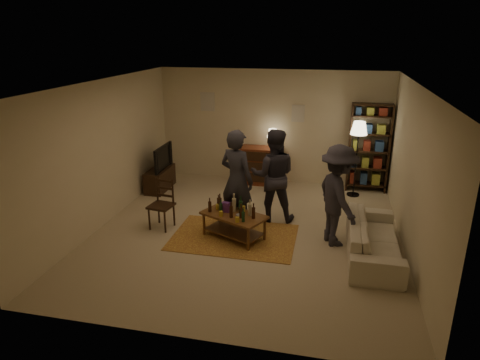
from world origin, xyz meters
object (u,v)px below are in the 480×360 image
(floor_lamp, at_px, (359,133))
(person_by_sofa, at_px, (338,196))
(dresser, at_px, (262,165))
(dining_chair, at_px, (163,202))
(tv_stand, at_px, (160,173))
(person_left, at_px, (237,180))
(sofa, at_px, (374,239))
(bookshelf, at_px, (369,147))
(person_right, at_px, (273,175))
(coffee_table, at_px, (233,217))

(floor_lamp, height_order, person_by_sofa, person_by_sofa)
(dresser, relative_size, person_by_sofa, 0.77)
(dining_chair, height_order, dresser, dresser)
(tv_stand, xyz_separation_m, person_left, (2.22, -1.64, 0.56))
(tv_stand, bearing_deg, person_by_sofa, -25.08)
(dresser, bearing_deg, sofa, -52.46)
(bookshelf, bearing_deg, person_by_sofa, -103.03)
(floor_lamp, height_order, sofa, floor_lamp)
(person_left, bearing_deg, tv_stand, -12.48)
(dresser, xyz_separation_m, sofa, (2.39, -3.11, -0.17))
(bookshelf, distance_m, person_left, 3.61)
(floor_lamp, bearing_deg, person_left, -134.97)
(dresser, bearing_deg, dining_chair, -116.50)
(person_left, bearing_deg, person_right, -114.40)
(dining_chair, height_order, sofa, dining_chair)
(floor_lamp, distance_m, sofa, 2.99)
(person_right, bearing_deg, dresser, -82.25)
(dining_chair, height_order, person_left, person_left)
(sofa, bearing_deg, coffee_table, 86.72)
(dining_chair, bearing_deg, tv_stand, 122.64)
(dresser, bearing_deg, person_right, -74.63)
(bookshelf, relative_size, person_left, 1.07)
(person_by_sofa, bearing_deg, bookshelf, -37.51)
(tv_stand, relative_size, person_right, 0.58)
(person_right, bearing_deg, sofa, 141.81)
(coffee_table, bearing_deg, dining_chair, 173.46)
(person_right, bearing_deg, dining_chair, 14.22)
(dresser, bearing_deg, bookshelf, 1.57)
(coffee_table, xyz_separation_m, person_left, (-0.03, 0.42, 0.54))
(bookshelf, xyz_separation_m, person_by_sofa, (-0.66, -2.87, -0.15))
(floor_lamp, height_order, person_left, person_left)
(dresser, relative_size, floor_lamp, 0.80)
(floor_lamp, bearing_deg, bookshelf, 56.90)
(person_left, xyz_separation_m, person_by_sofa, (1.81, -0.24, -0.06))
(floor_lamp, bearing_deg, sofa, -85.29)
(dining_chair, xyz_separation_m, person_left, (1.37, 0.26, 0.44))
(dresser, xyz_separation_m, person_left, (-0.04, -2.56, 0.47))
(coffee_table, height_order, sofa, coffee_table)
(dresser, distance_m, sofa, 3.93)
(bookshelf, bearing_deg, coffee_table, -128.72)
(coffee_table, xyz_separation_m, person_by_sofa, (1.78, 0.18, 0.48))
(person_left, relative_size, person_right, 1.04)
(floor_lamp, xyz_separation_m, person_by_sofa, (-0.39, -2.45, -0.55))
(dining_chair, xyz_separation_m, floor_lamp, (3.57, 2.46, 0.93))
(tv_stand, bearing_deg, dresser, 22.07)
(dining_chair, bearing_deg, coffee_table, 2.05)
(bookshelf, height_order, person_right, bookshelf)
(person_right, bearing_deg, tv_stand, -29.28)
(dining_chair, xyz_separation_m, person_right, (1.96, 0.79, 0.41))
(sofa, relative_size, person_left, 1.10)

